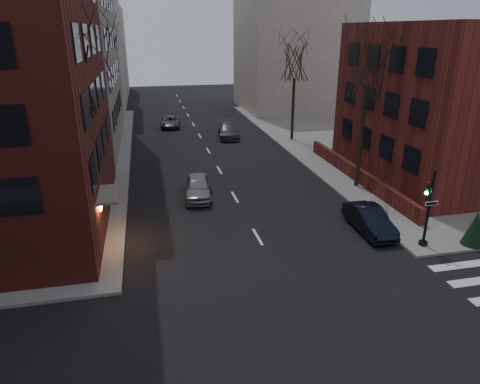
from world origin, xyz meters
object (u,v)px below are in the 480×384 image
parked_sedan (369,220)px  car_lane_far (170,122)px  tree_left_c (107,55)px  streetlamp_far (118,90)px  evergreen_shrub (475,228)px  traffic_signal (427,214)px  streetlamp_near (105,128)px  tree_right_b (295,62)px  car_lane_silver (198,187)px  tree_left_b (93,53)px  car_lane_gray (229,130)px  tree_left_a (69,76)px  sandwich_board (385,214)px  tree_right_a (368,71)px

parked_sedan → car_lane_far: size_ratio=0.95×
tree_left_c → streetlamp_far: bearing=73.3°
evergreen_shrub → traffic_signal: bearing=169.1°
streetlamp_near → parked_sedan: streetlamp_near is taller
tree_right_b → car_lane_silver: (-11.19, -13.52, -6.85)m
streetlamp_near → car_lane_far: 20.14m
tree_left_b → parked_sedan: 22.52m
car_lane_gray → car_lane_silver: bearing=-101.1°
streetlamp_near → car_lane_silver: 7.64m
traffic_signal → tree_left_a: bearing=163.4°
parked_sedan → car_lane_gray: car_lane_gray is taller
car_lane_silver → tree_left_c: bearing=114.0°
tree_left_b → streetlamp_near: bearing=-81.5°
streetlamp_near → sandwich_board: (15.68, -10.04, -3.61)m
tree_left_a → tree_left_b: size_ratio=0.95×
sandwich_board → tree_left_b: bearing=153.8°
tree_right_b → traffic_signal: bearing=-92.1°
streetlamp_near → evergreen_shrub: size_ratio=3.39×
car_lane_gray → car_lane_far: car_lane_gray is taller
tree_left_c → streetlamp_near: size_ratio=1.55×
car_lane_gray → tree_right_a: bearing=-63.7°
car_lane_far → sandwich_board: 30.81m
tree_left_a → tree_right_a: size_ratio=1.06×
tree_right_b → streetlamp_near: (-17.00, -10.00, -3.35)m
tree_left_c → streetlamp_far: 4.33m
streetlamp_far → car_lane_silver: (5.81, -23.52, -3.50)m
evergreen_shrub → tree_left_c: bearing=121.5°
traffic_signal → streetlamp_near: streetlamp_near is taller
car_lane_silver → evergreen_shrub: (12.89, -9.98, 0.34)m
tree_left_a → tree_left_c: 26.00m
sandwich_board → traffic_signal: bearing=-66.7°
tree_left_c → sandwich_board: bearing=-59.9°
car_lane_far → tree_right_a: bearing=-57.7°
streetlamp_far → car_lane_far: size_ratio=1.42×
tree_right_b → streetlamp_near: bearing=-149.5°
tree_right_b → parked_sedan: tree_right_b is taller
tree_left_b → car_lane_far: bearing=68.0°
tree_left_b → tree_right_a: tree_left_b is taller
tree_left_b → tree_right_b: tree_left_b is taller
streetlamp_far → car_lane_silver: streetlamp_far is taller
tree_right_b → car_lane_far: 16.21m
traffic_signal → tree_left_c: (-16.74, 31.01, 6.12)m
tree_left_b → tree_right_a: 19.35m
tree_right_a → parked_sedan: 10.24m
car_lane_far → tree_left_c: bearing=-164.6°
streetlamp_near → evergreen_shrub: streetlamp_near is taller
streetlamp_far → car_lane_gray: streetlamp_far is taller
evergreen_shrub → tree_left_a: bearing=164.1°
tree_left_c → tree_right_b: bearing=-24.4°
tree_left_c → evergreen_shrub: 37.59m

